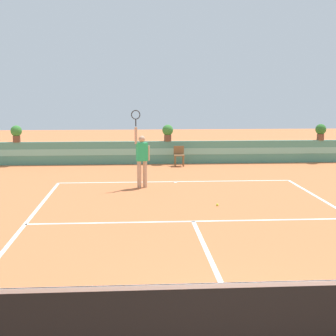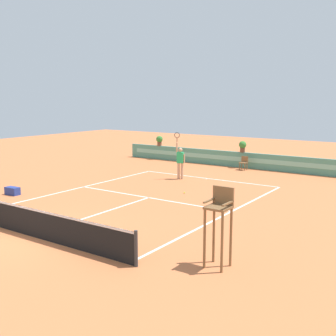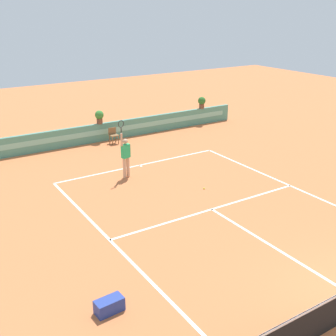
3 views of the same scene
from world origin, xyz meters
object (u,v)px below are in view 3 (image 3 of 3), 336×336
object	(u,v)px
tennis_ball_near_baseline	(204,188)
tennis_player	(126,154)
gear_bag	(109,306)
potted_plant_centre	(99,116)
ball_kid_chair	(113,135)
potted_plant_far_right	(202,102)

from	to	relation	value
tennis_ball_near_baseline	tennis_player	bearing A→B (deg)	125.87
gear_bag	potted_plant_centre	size ratio (longest dim) A/B	0.97
ball_kid_chair	potted_plant_far_right	world-z (taller)	potted_plant_far_right
tennis_ball_near_baseline	potted_plant_far_right	size ratio (longest dim) A/B	0.09
tennis_player	gear_bag	bearing A→B (deg)	-119.89
tennis_player	potted_plant_centre	size ratio (longest dim) A/B	3.57
tennis_player	tennis_ball_near_baseline	world-z (taller)	tennis_player
tennis_player	potted_plant_far_right	xyz separation A→B (m)	(8.12, 5.49, 0.36)
potted_plant_far_right	potted_plant_centre	bearing A→B (deg)	180.00
ball_kid_chair	potted_plant_far_right	bearing A→B (deg)	6.47
gear_bag	ball_kid_chair	bearing A→B (deg)	63.96
gear_bag	potted_plant_centre	distance (m)	14.29
potted_plant_centre	tennis_ball_near_baseline	bearing A→B (deg)	-84.23
ball_kid_chair	potted_plant_far_right	distance (m)	6.56
tennis_player	tennis_ball_near_baseline	xyz separation A→B (m)	(2.07, -2.87, -1.02)
ball_kid_chair	gear_bag	world-z (taller)	ball_kid_chair
ball_kid_chair	potted_plant_centre	world-z (taller)	potted_plant_centre
gear_bag	tennis_player	distance (m)	8.81
tennis_player	ball_kid_chair	bearing A→B (deg)	70.68
gear_bag	tennis_ball_near_baseline	size ratio (longest dim) A/B	10.29
tennis_player	potted_plant_far_right	world-z (taller)	tennis_player
tennis_ball_near_baseline	potted_plant_centre	size ratio (longest dim) A/B	0.09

